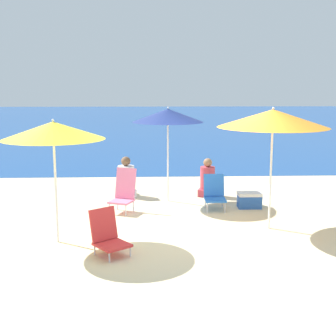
% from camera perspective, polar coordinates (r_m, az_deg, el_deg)
% --- Properties ---
extents(ground_plane, '(60.00, 60.00, 0.00)m').
position_cam_1_polar(ground_plane, '(7.96, 3.42, -8.05)').
color(ground_plane, beige).
extents(sea_water, '(60.00, 40.00, 0.01)m').
position_cam_1_polar(sea_water, '(32.57, -0.88, 5.84)').
color(sea_water, '#19478C').
rests_on(sea_water, ground).
extents(beach_umbrella_orange, '(1.88, 1.88, 2.11)m').
position_cam_1_polar(beach_umbrella_orange, '(8.09, 12.67, 5.91)').
color(beach_umbrella_orange, white).
rests_on(beach_umbrella_orange, ground).
extents(beach_umbrella_yellow, '(1.59, 1.59, 1.97)m').
position_cam_1_polar(beach_umbrella_yellow, '(7.40, -13.81, 4.45)').
color(beach_umbrella_yellow, white).
rests_on(beach_umbrella_yellow, ground).
extents(beach_umbrella_navy, '(1.51, 1.51, 2.02)m').
position_cam_1_polar(beach_umbrella_navy, '(9.85, -0.02, 6.41)').
color(beach_umbrella_navy, white).
rests_on(beach_umbrella_navy, ground).
extents(beach_chair_pink, '(0.57, 0.61, 0.85)m').
position_cam_1_polar(beach_chair_pink, '(9.27, -5.40, -2.81)').
color(beach_chair_pink, silver).
rests_on(beach_chair_pink, ground).
extents(beach_chair_blue, '(0.42, 0.54, 0.69)m').
position_cam_1_polar(beach_chair_blue, '(9.47, 5.69, -2.99)').
color(beach_chair_blue, silver).
rests_on(beach_chair_blue, ground).
extents(beach_chair_red, '(0.66, 0.68, 0.67)m').
position_cam_1_polar(beach_chair_red, '(7.05, -7.35, -8.04)').
color(beach_chair_red, silver).
rests_on(beach_chair_red, ground).
extents(person_seated_near, '(0.49, 0.55, 0.90)m').
position_cam_1_polar(person_seated_near, '(10.55, -5.13, -1.49)').
color(person_seated_near, silver).
rests_on(person_seated_near, ground).
extents(person_seated_far, '(0.47, 0.52, 0.85)m').
position_cam_1_polar(person_seated_far, '(10.58, 4.83, -1.54)').
color(person_seated_far, '#BF3F4C').
rests_on(person_seated_far, ground).
extents(cooler_box, '(0.48, 0.31, 0.32)m').
position_cam_1_polar(cooler_box, '(9.69, 9.89, -3.87)').
color(cooler_box, '#2859B2').
rests_on(cooler_box, ground).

